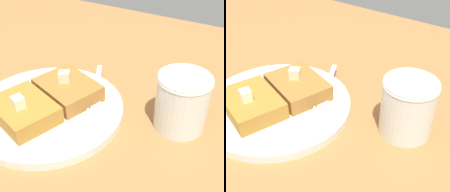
{
  "view_description": "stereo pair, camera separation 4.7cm",
  "coord_description": "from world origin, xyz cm",
  "views": [
    {
      "loc": [
        -23.14,
        -25.14,
        35.19
      ],
      "look_at": [
        10.65,
        -6.99,
        7.18
      ],
      "focal_mm": 50.0,
      "sensor_mm": 36.0,
      "label": 1
    },
    {
      "loc": [
        -20.64,
        -29.18,
        35.19
      ],
      "look_at": [
        10.65,
        -6.99,
        7.18
      ],
      "focal_mm": 50.0,
      "sensor_mm": 36.0,
      "label": 2
    }
  ],
  "objects": [
    {
      "name": "table_surface",
      "position": [
        0.0,
        0.0,
        1.34
      ],
      "size": [
        110.43,
        110.43,
        2.68
      ],
      "primitive_type": "cube",
      "color": "#A76F3C",
      "rests_on": "ground"
    },
    {
      "name": "plate",
      "position": [
        6.94,
        2.82,
        3.49
      ],
      "size": [
        24.45,
        24.45,
        1.41
      ],
      "color": "silver",
      "rests_on": "table_surface"
    },
    {
      "name": "toast_slice_left",
      "position": [
        3.07,
        4.19,
        5.47
      ],
      "size": [
        10.64,
        12.09,
        2.76
      ],
      "primitive_type": "cube",
      "rotation": [
        0.0,
        0.0,
        -0.34
      ],
      "color": "#AF772C",
      "rests_on": "plate"
    },
    {
      "name": "toast_slice_middle",
      "position": [
        10.81,
        1.45,
        5.47
      ],
      "size": [
        10.64,
        12.09,
        2.76
      ],
      "primitive_type": "cube",
      "rotation": [
        0.0,
        0.0,
        -0.34
      ],
      "color": "#A86C2F",
      "rests_on": "plate"
    },
    {
      "name": "butter_pat_primary",
      "position": [
        2.18,
        3.99,
        7.73
      ],
      "size": [
        2.17,
        2.26,
        1.76
      ],
      "primitive_type": "cube",
      "rotation": [
        0.0,
        0.0,
        1.15
      ],
      "color": "#F3ECC9",
      "rests_on": "toast_slice_left"
    },
    {
      "name": "butter_pat_secondary",
      "position": [
        11.07,
        2.09,
        7.73
      ],
      "size": [
        2.21,
        2.29,
        1.76
      ],
      "primitive_type": "cube",
      "rotation": [
        0.0,
        0.0,
        2.04
      ],
      "color": "beige",
      "rests_on": "toast_slice_middle"
    },
    {
      "name": "fork",
      "position": [
        13.6,
        -2.24,
        4.27
      ],
      "size": [
        15.06,
        8.17,
        0.36
      ],
      "color": "silver",
      "rests_on": "plate"
    },
    {
      "name": "syrup_jar",
      "position": [
        14.36,
        -16.81,
        6.77
      ],
      "size": [
        8.05,
        8.05,
        8.8
      ],
      "color": "#4B1C08",
      "rests_on": "table_surface"
    }
  ]
}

